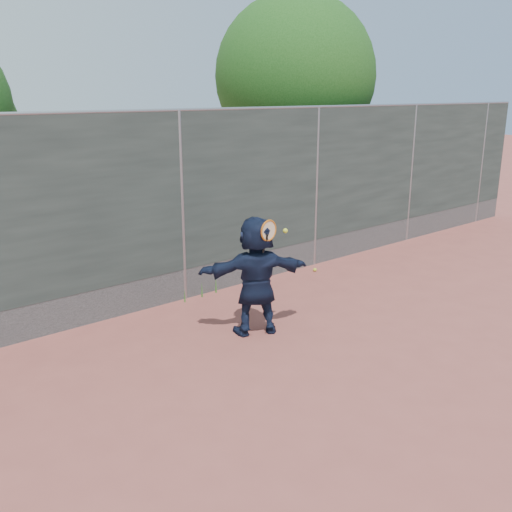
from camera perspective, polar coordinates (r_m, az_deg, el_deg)
ground at (r=7.01m, az=9.11°, el=-11.84°), size 80.00×80.00×0.00m
player at (r=7.82m, az=-0.00°, el=-1.96°), size 1.62×1.10×1.67m
ball_ground at (r=10.80m, az=5.91°, el=-1.37°), size 0.07×0.07×0.07m
fence at (r=9.03m, az=-7.42°, el=5.25°), size 20.00×0.06×3.03m
swing_action at (r=7.55m, az=1.42°, el=2.43°), size 0.49×0.13×0.51m
tree_right at (r=13.56m, az=4.35°, el=17.03°), size 3.78×3.60×5.39m
weed_clump at (r=9.47m, az=-5.22°, el=-3.26°), size 0.68×0.07×0.30m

